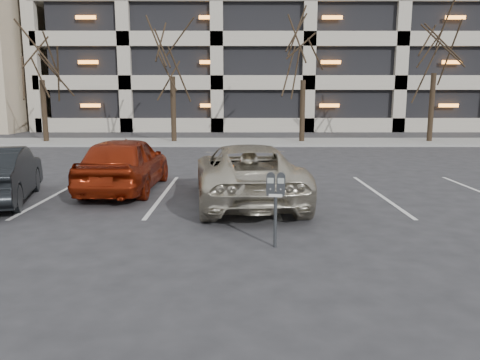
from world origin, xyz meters
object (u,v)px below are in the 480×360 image
Objects in this scene: tree_b at (171,34)px; tree_d at (437,29)px; parking_meter at (276,191)px; tree_c at (304,41)px; suv_silver at (247,173)px; car_red at (125,163)px; tree_a at (39,40)px.

tree_d is (14.00, 0.00, 0.27)m from tree_b.
parking_meter is at bearing -118.63° from tree_d.
parking_meter is (-2.84, -18.02, -4.48)m from tree_c.
tree_b is at bearing 110.20° from parking_meter.
suv_silver is at bearing -125.20° from tree_d.
tree_d is at bearing -130.44° from suv_silver.
tree_b reaches higher than car_red.
car_red is at bearing -87.83° from tree_b.
car_red is at bearing -135.68° from tree_d.
parking_meter is (11.16, -18.02, -4.49)m from tree_a.
car_red is (-3.67, 4.84, -0.21)m from parking_meter.
parking_meter is (4.16, -18.02, -4.79)m from tree_b.
tree_d reaches higher than tree_b.
tree_a is 14.00m from tree_c.
tree_a is 1.44× the size of suv_silver.
tree_a is 21.67m from parking_meter.
tree_b is 15.83m from suv_silver.
suv_silver is (-0.42, 3.49, -0.26)m from parking_meter.
tree_a is 1.00× the size of tree_c.
car_red is at bearing -116.25° from tree_c.
tree_a reaches higher than car_red.
tree_c is 18.78m from parking_meter.
tree_c is at bearing 0.00° from tree_a.
parking_meter is at bearing -98.94° from tree_c.
tree_d is at bearing -134.30° from car_red.
tree_b is 1.06× the size of tree_c.
suv_silver is at bearing 158.83° from car_red.
tree_c is at bearing 88.25° from parking_meter.
suv_silver is (-10.25, -14.53, -5.32)m from tree_d.
tree_b reaches higher than tree_c.
tree_a is 7.01m from tree_b.
tree_c reaches higher than suv_silver.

